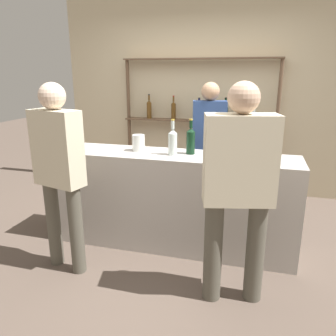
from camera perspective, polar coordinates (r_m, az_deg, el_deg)
The scene contains 12 objects.
ground_plane at distance 3.50m, azimuth 0.00°, elevation -12.90°, with size 16.00×16.00×0.00m, color brown.
bar_counter at distance 3.29m, azimuth 0.00°, elevation -5.61°, with size 2.48×0.52×0.96m, color #B7B2AD.
back_wall at distance 4.88m, azimuth 5.84°, elevation 12.60°, with size 4.08×0.12×2.80m, color beige.
back_shelf at distance 4.72m, azimuth 5.47°, elevation 10.68°, with size 2.18×0.18×1.90m.
counter_bottle_0 at distance 3.08m, azimuth 0.82°, elevation 4.68°, with size 0.08×0.08×0.34m.
counter_bottle_1 at distance 3.12m, azimuth 3.96°, elevation 4.86°, with size 0.08×0.08×0.33m.
counter_bottle_2 at distance 3.44m, azimuth -17.51°, elevation 5.07°, with size 0.09×0.09×0.33m.
wine_glass at distance 3.02m, azimuth 12.75°, elevation 3.99°, with size 0.09×0.09×0.17m.
cork_jar at distance 3.26m, azimuth -5.15°, elevation 4.38°, with size 0.12×0.12×0.16m.
customer_right at distance 2.38m, azimuth 12.16°, elevation -2.44°, with size 0.54×0.33×1.66m.
customer_left at distance 2.88m, azimuth -18.48°, elevation 0.45°, with size 0.46×0.29×1.64m.
server_behind_counter at distance 3.93m, azimuth 7.13°, elevation 5.14°, with size 0.41×0.24×1.61m.
Camera 1 is at (0.80, -2.95, 1.71)m, focal length 35.00 mm.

